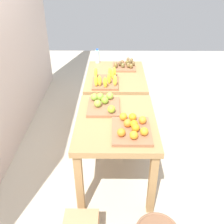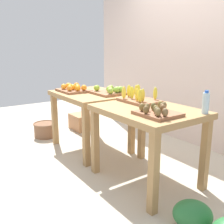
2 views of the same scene
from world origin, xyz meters
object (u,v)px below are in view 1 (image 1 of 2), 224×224
at_px(display_table_left, 116,129).
at_px(orange_bin, 132,128).
at_px(water_bottle, 97,56).
at_px(watermelon_pile, 127,88).
at_px(display_table_right, 116,83).
at_px(banana_crate, 106,80).
at_px(kiwi_bin, 125,65).
at_px(apple_bin, 103,104).

bearing_deg(display_table_left, orange_bin, -145.54).
bearing_deg(water_bottle, watermelon_pile, -45.22).
bearing_deg(display_table_right, water_bottle, 30.65).
distance_m(orange_bin, water_bottle, 1.85).
xyz_separation_m(banana_crate, watermelon_pile, (1.24, -0.34, -0.71)).
bearing_deg(kiwi_bin, watermelon_pile, -7.02).
xyz_separation_m(display_table_right, banana_crate, (-0.29, 0.13, 0.17)).
height_order(display_table_left, water_bottle, water_bottle).
distance_m(apple_bin, kiwi_bin, 1.17).
relative_size(apple_bin, kiwi_bin, 1.10).
relative_size(display_table_left, watermelon_pile, 1.52).
height_order(display_table_left, kiwi_bin, kiwi_bin).
height_order(display_table_left, apple_bin, apple_bin).
bearing_deg(orange_bin, water_bottle, 13.18).
height_order(banana_crate, watermelon_pile, banana_crate).
xyz_separation_m(display_table_left, kiwi_bin, (1.38, -0.13, 0.15)).
xyz_separation_m(orange_bin, banana_crate, (1.04, 0.27, 0.01)).
relative_size(apple_bin, banana_crate, 0.91).
bearing_deg(banana_crate, display_table_right, -23.53).
bearing_deg(apple_bin, banana_crate, -0.87).
distance_m(apple_bin, water_bottle, 1.35).
height_order(orange_bin, watermelon_pile, orange_bin).
bearing_deg(apple_bin, water_bottle, 5.96).
bearing_deg(watermelon_pile, water_bottle, 134.78).
xyz_separation_m(kiwi_bin, watermelon_pile, (0.69, -0.09, -0.70)).
xyz_separation_m(display_table_right, apple_bin, (-0.88, 0.13, 0.16)).
bearing_deg(display_table_left, watermelon_pile, -5.90).
relative_size(display_table_right, watermelon_pile, 1.52).
relative_size(water_bottle, watermelon_pile, 0.31).
bearing_deg(water_bottle, display_table_right, -149.35).
relative_size(display_table_left, water_bottle, 4.86).
distance_m(display_table_right, apple_bin, 0.90).
height_order(display_table_right, watermelon_pile, display_table_right).
height_order(water_bottle, watermelon_pile, water_bottle).
xyz_separation_m(kiwi_bin, water_bottle, (0.21, 0.40, 0.06)).
xyz_separation_m(display_table_left, apple_bin, (0.24, 0.13, 0.16)).
bearing_deg(watermelon_pile, apple_bin, 169.22).
relative_size(display_table_right, water_bottle, 4.86).
relative_size(orange_bin, kiwi_bin, 1.21).
distance_m(orange_bin, banana_crate, 1.08).
distance_m(display_table_left, kiwi_bin, 1.39).
bearing_deg(watermelon_pile, display_table_left, 174.10).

